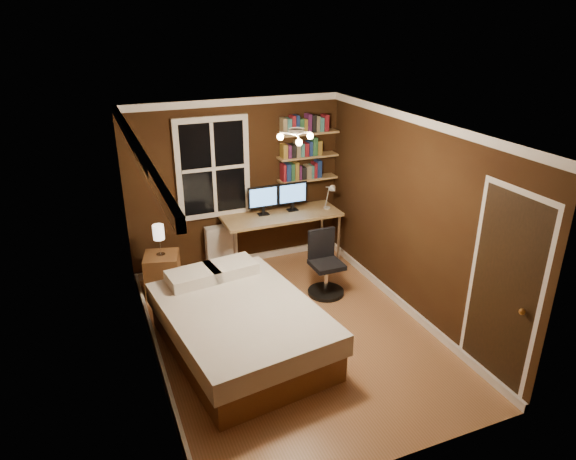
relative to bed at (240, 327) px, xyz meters
name	(u,v)px	position (x,y,z in m)	size (l,w,h in m)	color
floor	(292,333)	(0.67, 0.08, -0.31)	(4.20, 4.20, 0.00)	#92613A
wall_back	(237,185)	(0.67, 2.18, 0.94)	(3.20, 0.04, 2.50)	black
wall_left	(146,263)	(-0.93, 0.08, 0.94)	(0.04, 4.20, 2.50)	black
wall_right	(413,218)	(2.27, 0.08, 0.94)	(0.04, 4.20, 2.50)	black
ceiling	(293,127)	(0.67, 0.08, 2.19)	(3.20, 4.20, 0.02)	white
window	(213,168)	(0.32, 2.14, 1.24)	(1.06, 0.06, 1.46)	white
door	(502,294)	(2.26, -1.47, 0.72)	(0.03, 0.82, 2.05)	black
door_knob	(522,312)	(2.22, -1.77, 0.69)	(0.06, 0.06, 0.06)	#C1843C
ceiling_fixture	(297,138)	(0.67, -0.02, 2.09)	(0.44, 0.44, 0.18)	beige
bookshelf_lower	(307,179)	(1.75, 2.06, 0.94)	(0.92, 0.22, 0.03)	#9B784B
books_row_lower	(308,171)	(1.75, 2.06, 1.07)	(0.60, 0.16, 0.23)	maroon
bookshelf_middle	(308,156)	(1.75, 2.06, 1.29)	(0.92, 0.22, 0.03)	#9B784B
books_row_middle	(308,148)	(1.75, 2.06, 1.42)	(0.54, 0.16, 0.23)	navy
bookshelf_upper	(308,133)	(1.75, 2.06, 1.64)	(0.92, 0.22, 0.03)	#9B784B
books_row_upper	(308,124)	(1.75, 2.06, 1.77)	(0.66, 0.16, 0.23)	#285D36
bed	(240,327)	(0.00, 0.00, 0.00)	(1.80, 2.30, 0.72)	brown
nightstand	(163,274)	(-0.58, 1.67, -0.02)	(0.45, 0.45, 0.57)	brown
bedside_lamp	(159,240)	(-0.58, 1.67, 0.48)	(0.15, 0.15, 0.43)	white
radiator	(221,248)	(0.35, 2.06, 0.03)	(0.46, 0.16, 0.69)	beige
desk	(281,218)	(1.23, 1.83, 0.46)	(1.75, 0.66, 0.83)	#9B784B
monitor_left	(263,201)	(0.98, 1.92, 0.74)	(0.46, 0.12, 0.43)	black
monitor_right	(292,197)	(1.44, 1.92, 0.74)	(0.46, 0.12, 0.43)	black
desk_lamp	(330,196)	(1.96, 1.72, 0.74)	(0.14, 0.32, 0.44)	silver
office_chair	(325,271)	(1.47, 0.82, 0.02)	(0.50, 0.50, 0.90)	black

